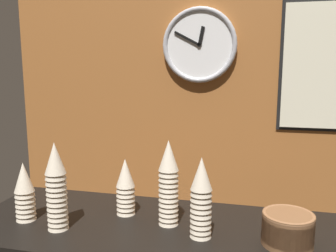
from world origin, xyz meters
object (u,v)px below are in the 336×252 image
Objects in this scene: cup_stack_center_right at (201,198)px; cup_stack_far_left at (25,191)px; wall_clock at (200,45)px; cup_stack_left at (56,186)px; cup_stack_center_left at (126,186)px; cup_stack_center at (169,183)px; bowl_stack_right at (288,228)px.

cup_stack_center_right is 65.20cm from cup_stack_far_left.
cup_stack_far_left is 0.75× the size of wall_clock.
cup_stack_far_left is at bearing -152.34° from wall_clock.
cup_stack_left is 16.68cm from cup_stack_far_left.
cup_stack_center_left and cup_stack_far_left have the same top height.
cup_stack_center_right is at bearing 6.50° from cup_stack_left.
cup_stack_left is at bearing -161.12° from cup_stack_center.
cup_stack_left and cup_stack_center have the same top height.
cup_stack_center is at bearing 18.88° from cup_stack_left.
cup_stack_left reaches higher than cup_stack_center_right.
cup_stack_center_right is 28.97cm from bowl_stack_right.
wall_clock reaches higher than bowl_stack_right.
cup_stack_left is 1.13× the size of cup_stack_center_right.
cup_stack_left is 26.15cm from cup_stack_center_left.
wall_clock is at bearing 100.55° from cup_stack_center_right.
cup_stack_far_left is (-34.32, -13.69, 0.00)cm from cup_stack_center_left.
cup_stack_center_right is 0.94× the size of wall_clock.
cup_stack_far_left is (-15.55, 3.95, -4.57)cm from cup_stack_left.
cup_stack_left reaches higher than cup_stack_far_left.
bowl_stack_right is at bearing 4.95° from cup_stack_left.
cup_stack_center is at bearing 171.68° from bowl_stack_right.
wall_clock is at bearing 34.77° from cup_stack_center_left.
cup_stack_left is 1.91× the size of bowl_stack_right.
cup_stack_center_right is at bearing -79.45° from wall_clock.
cup_stack_center_left is 61.79cm from wall_clock.
cup_stack_center_left is 0.75× the size of wall_clock.
cup_stack_center_left is (18.77, 17.63, -4.57)cm from cup_stack_left.
bowl_stack_right is (27.77, 1.06, -8.18)cm from cup_stack_center_right.
cup_stack_center_right is at bearing -177.82° from bowl_stack_right.
cup_stack_center is 42.09cm from bowl_stack_right.
cup_stack_center_left is at bearing -145.23° from wall_clock.
wall_clock is at bearing 72.38° from cup_stack_center.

